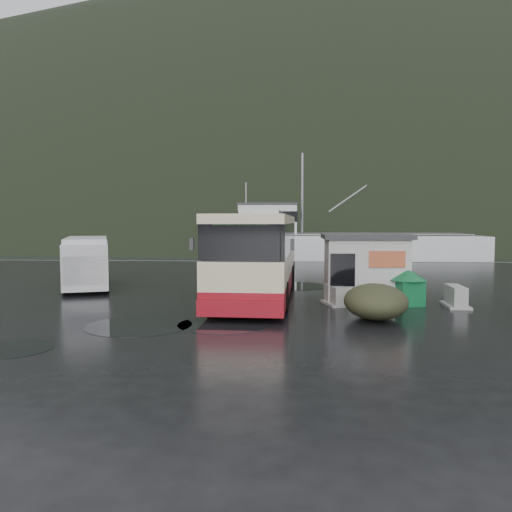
# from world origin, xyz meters

# --- Properties ---
(ground) EXTENTS (160.00, 160.00, 0.00)m
(ground) POSITION_xyz_m (0.00, 0.00, 0.00)
(ground) COLOR black
(ground) RESTS_ON ground
(harbor_water) EXTENTS (300.00, 180.00, 0.02)m
(harbor_water) POSITION_xyz_m (0.00, 110.00, 0.00)
(harbor_water) COLOR black
(harbor_water) RESTS_ON ground
(quay_edge) EXTENTS (160.00, 0.60, 1.50)m
(quay_edge) POSITION_xyz_m (0.00, 20.00, 0.00)
(quay_edge) COLOR #999993
(quay_edge) RESTS_ON ground
(headland) EXTENTS (780.00, 540.00, 570.00)m
(headland) POSITION_xyz_m (10.00, 250.00, 0.00)
(headland) COLOR black
(headland) RESTS_ON ground
(coach_bus) EXTENTS (3.92, 13.59, 3.81)m
(coach_bus) POSITION_xyz_m (0.49, 1.75, 0.00)
(coach_bus) COLOR beige
(coach_bus) RESTS_ON ground
(white_van) EXTENTS (4.02, 6.37, 2.52)m
(white_van) POSITION_xyz_m (-8.10, 3.25, 0.00)
(white_van) COLOR silver
(white_van) RESTS_ON ground
(waste_bin_left) EXTENTS (1.44, 1.44, 1.60)m
(waste_bin_left) POSITION_xyz_m (-0.00, -0.14, 0.00)
(waste_bin_left) COLOR #126735
(waste_bin_left) RESTS_ON ground
(waste_bin_right) EXTENTS (1.29, 1.29, 1.44)m
(waste_bin_right) POSITION_xyz_m (6.43, -1.01, 0.00)
(waste_bin_right) COLOR #126735
(waste_bin_right) RESTS_ON ground
(dome_tent) EXTENTS (2.35, 3.14, 1.18)m
(dome_tent) POSITION_xyz_m (4.69, -3.79, 0.00)
(dome_tent) COLOR #363922
(dome_tent) RESTS_ON ground
(ticket_kiosk) EXTENTS (3.55, 2.70, 2.76)m
(ticket_kiosk) POSITION_xyz_m (4.96, 0.10, 0.00)
(ticket_kiosk) COLOR beige
(ticket_kiosk) RESTS_ON ground
(jersey_barrier_a) EXTENTS (1.10, 1.65, 0.75)m
(jersey_barrier_a) POSITION_xyz_m (3.62, -1.03, 0.00)
(jersey_barrier_a) COLOR #999993
(jersey_barrier_a) RESTS_ON ground
(jersey_barrier_b) EXTENTS (0.91, 1.67, 0.81)m
(jersey_barrier_b) POSITION_xyz_m (8.21, -1.23, 0.00)
(jersey_barrier_b) COLOR #999993
(jersey_barrier_b) RESTS_ON ground
(fishing_trawler) EXTENTS (28.53, 6.50, 11.39)m
(fishing_trawler) POSITION_xyz_m (6.63, 28.02, 0.00)
(fishing_trawler) COLOR silver
(fishing_trawler) RESTS_ON ground
(puddles) EXTENTS (10.24, 15.64, 0.01)m
(puddles) POSITION_xyz_m (-0.99, -2.48, 0.01)
(puddles) COLOR black
(puddles) RESTS_ON ground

